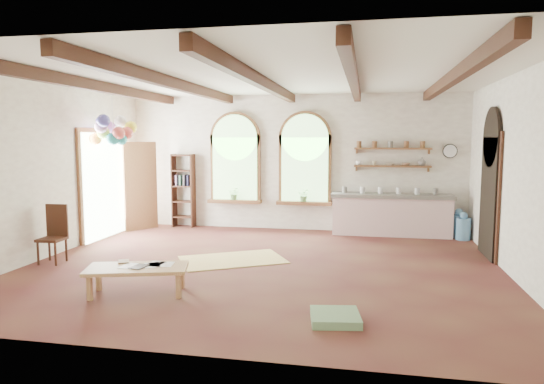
% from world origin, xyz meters
% --- Properties ---
extents(floor, '(8.00, 8.00, 0.00)m').
position_xyz_m(floor, '(0.00, 0.00, 0.00)').
color(floor, brown).
rests_on(floor, ground).
extents(ceiling_beams, '(6.20, 6.80, 0.18)m').
position_xyz_m(ceiling_beams, '(0.00, 0.00, 3.10)').
color(ceiling_beams, '#3D1E13').
rests_on(ceiling_beams, ceiling).
extents(window_left, '(1.30, 0.28, 2.20)m').
position_xyz_m(window_left, '(-1.40, 3.43, 1.63)').
color(window_left, brown).
rests_on(window_left, floor).
extents(window_right, '(1.30, 0.28, 2.20)m').
position_xyz_m(window_right, '(0.30, 3.43, 1.63)').
color(window_right, brown).
rests_on(window_right, floor).
extents(left_doorway, '(0.10, 1.90, 2.50)m').
position_xyz_m(left_doorway, '(-3.95, 1.80, 1.15)').
color(left_doorway, brown).
rests_on(left_doorway, floor).
extents(right_doorway, '(0.10, 1.30, 2.40)m').
position_xyz_m(right_doorway, '(3.95, 1.50, 1.10)').
color(right_doorway, black).
rests_on(right_doorway, floor).
extents(kitchen_counter, '(2.68, 0.62, 0.94)m').
position_xyz_m(kitchen_counter, '(2.30, 3.20, 0.48)').
color(kitchen_counter, silver).
rests_on(kitchen_counter, floor).
extents(wall_shelf_lower, '(1.70, 0.24, 0.04)m').
position_xyz_m(wall_shelf_lower, '(2.30, 3.38, 1.55)').
color(wall_shelf_lower, brown).
rests_on(wall_shelf_lower, wall_back).
extents(wall_shelf_upper, '(1.70, 0.24, 0.04)m').
position_xyz_m(wall_shelf_upper, '(2.30, 3.38, 1.95)').
color(wall_shelf_upper, brown).
rests_on(wall_shelf_upper, wall_back).
extents(wall_clock, '(0.32, 0.04, 0.32)m').
position_xyz_m(wall_clock, '(3.55, 3.45, 1.90)').
color(wall_clock, black).
rests_on(wall_clock, wall_back).
extents(bookshelf, '(0.53, 0.32, 1.80)m').
position_xyz_m(bookshelf, '(-2.70, 3.32, 0.90)').
color(bookshelf, '#3D1E13').
rests_on(bookshelf, floor).
extents(coffee_table, '(1.50, 0.98, 0.39)m').
position_xyz_m(coffee_table, '(-1.39, -1.80, 0.35)').
color(coffee_table, '#A57F4B').
rests_on(coffee_table, floor).
extents(side_chair, '(0.42, 0.42, 1.02)m').
position_xyz_m(side_chair, '(-3.65, -0.47, 0.29)').
color(side_chair, '#3D1E13').
rests_on(side_chair, floor).
extents(floor_mat, '(2.12, 1.86, 0.02)m').
position_xyz_m(floor_mat, '(-0.60, 0.30, 0.01)').
color(floor_mat, '#D5B56A').
rests_on(floor_mat, floor).
extents(floor_cushion, '(0.66, 0.66, 0.10)m').
position_xyz_m(floor_cushion, '(1.40, -2.30, 0.05)').
color(floor_cushion, '#63875D').
rests_on(floor_cushion, floor).
extents(water_jug_a, '(0.33, 0.33, 0.65)m').
position_xyz_m(water_jug_a, '(3.75, 3.20, 0.28)').
color(water_jug_a, '#5388B3').
rests_on(water_jug_a, floor).
extents(water_jug_b, '(0.31, 0.31, 0.61)m').
position_xyz_m(water_jug_b, '(3.80, 2.97, 0.26)').
color(water_jug_b, '#5388B3').
rests_on(water_jug_b, floor).
extents(balloon_cluster, '(0.89, 0.94, 1.16)m').
position_xyz_m(balloon_cluster, '(-3.41, 1.28, 2.33)').
color(balloon_cluster, silver).
rests_on(balloon_cluster, floor).
extents(table_book, '(0.23, 0.26, 0.02)m').
position_xyz_m(table_book, '(-1.77, -1.64, 0.40)').
color(table_book, olive).
rests_on(table_book, coffee_table).
extents(tablet, '(0.23, 0.30, 0.01)m').
position_xyz_m(tablet, '(-1.35, -1.81, 0.40)').
color(tablet, black).
rests_on(tablet, coffee_table).
extents(potted_plant_left, '(0.27, 0.23, 0.30)m').
position_xyz_m(potted_plant_left, '(-1.40, 3.32, 0.85)').
color(potted_plant_left, '#598C4C').
rests_on(potted_plant_left, window_left).
extents(potted_plant_right, '(0.27, 0.23, 0.30)m').
position_xyz_m(potted_plant_right, '(0.30, 3.32, 0.85)').
color(potted_plant_right, '#598C4C').
rests_on(potted_plant_right, window_right).
extents(shelf_cup_a, '(0.12, 0.10, 0.10)m').
position_xyz_m(shelf_cup_a, '(1.55, 3.38, 1.62)').
color(shelf_cup_a, white).
rests_on(shelf_cup_a, wall_shelf_lower).
extents(shelf_cup_b, '(0.10, 0.10, 0.09)m').
position_xyz_m(shelf_cup_b, '(1.90, 3.38, 1.62)').
color(shelf_cup_b, beige).
rests_on(shelf_cup_b, wall_shelf_lower).
extents(shelf_bowl_a, '(0.22, 0.22, 0.05)m').
position_xyz_m(shelf_bowl_a, '(2.25, 3.38, 1.60)').
color(shelf_bowl_a, beige).
rests_on(shelf_bowl_a, wall_shelf_lower).
extents(shelf_bowl_b, '(0.20, 0.20, 0.06)m').
position_xyz_m(shelf_bowl_b, '(2.60, 3.38, 1.60)').
color(shelf_bowl_b, '#8C664C').
rests_on(shelf_bowl_b, wall_shelf_lower).
extents(shelf_vase, '(0.18, 0.18, 0.19)m').
position_xyz_m(shelf_vase, '(2.95, 3.38, 1.67)').
color(shelf_vase, slate).
rests_on(shelf_vase, wall_shelf_lower).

